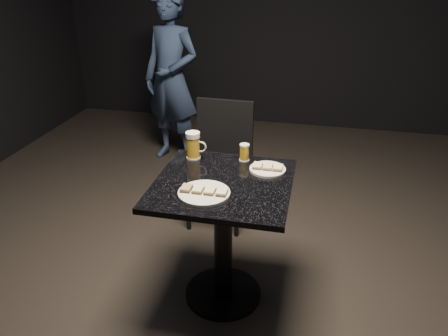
{
  "coord_description": "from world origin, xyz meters",
  "views": [
    {
      "loc": [
        0.44,
        -1.93,
        1.8
      ],
      "look_at": [
        0.0,
        0.02,
        0.82
      ],
      "focal_mm": 35.0,
      "sensor_mm": 36.0,
      "label": 1
    }
  ],
  "objects_px": {
    "table": "(223,222)",
    "plate_small": "(268,169)",
    "plate_large": "(204,193)",
    "beer_mug": "(193,145)",
    "beer_tumbler": "(244,152)",
    "patron": "(171,79)",
    "chair": "(221,155)"
  },
  "relations": [
    {
      "from": "table",
      "to": "plate_small",
      "type": "bearing_deg",
      "value": 41.19
    },
    {
      "from": "table",
      "to": "beer_mug",
      "type": "height_order",
      "value": "beer_mug"
    },
    {
      "from": "plate_large",
      "to": "beer_mug",
      "type": "xyz_separation_m",
      "value": [
        -0.17,
        0.39,
        0.07
      ]
    },
    {
      "from": "beer_mug",
      "to": "beer_tumbler",
      "type": "bearing_deg",
      "value": 7.09
    },
    {
      "from": "chair",
      "to": "beer_mug",
      "type": "bearing_deg",
      "value": -91.64
    },
    {
      "from": "chair",
      "to": "patron",
      "type": "bearing_deg",
      "value": 126.01
    },
    {
      "from": "plate_large",
      "to": "patron",
      "type": "bearing_deg",
      "value": 113.04
    },
    {
      "from": "plate_small",
      "to": "patron",
      "type": "bearing_deg",
      "value": 124.16
    },
    {
      "from": "table",
      "to": "beer_tumbler",
      "type": "bearing_deg",
      "value": 78.25
    },
    {
      "from": "plate_small",
      "to": "chair",
      "type": "relative_size",
      "value": 0.22
    },
    {
      "from": "patron",
      "to": "chair",
      "type": "xyz_separation_m",
      "value": [
        0.67,
        -0.93,
        -0.28
      ]
    },
    {
      "from": "beer_tumbler",
      "to": "chair",
      "type": "bearing_deg",
      "value": 115.05
    },
    {
      "from": "plate_small",
      "to": "table",
      "type": "height_order",
      "value": "plate_small"
    },
    {
      "from": "plate_large",
      "to": "plate_small",
      "type": "xyz_separation_m",
      "value": [
        0.27,
        0.33,
        0.0
      ]
    },
    {
      "from": "patron",
      "to": "plate_large",
      "type": "bearing_deg",
      "value": -48.25
    },
    {
      "from": "patron",
      "to": "table",
      "type": "distance_m",
      "value": 2.01
    },
    {
      "from": "patron",
      "to": "beer_mug",
      "type": "bearing_deg",
      "value": -48.19
    },
    {
      "from": "beer_mug",
      "to": "beer_tumbler",
      "type": "xyz_separation_m",
      "value": [
        0.29,
        0.04,
        -0.03
      ]
    },
    {
      "from": "plate_small",
      "to": "patron",
      "type": "xyz_separation_m",
      "value": [
        -1.09,
        1.61,
        0.02
      ]
    },
    {
      "from": "plate_small",
      "to": "beer_mug",
      "type": "bearing_deg",
      "value": 171.17
    },
    {
      "from": "plate_large",
      "to": "beer_tumbler",
      "type": "xyz_separation_m",
      "value": [
        0.12,
        0.43,
        0.04
      ]
    },
    {
      "from": "table",
      "to": "beer_mug",
      "type": "xyz_separation_m",
      "value": [
        -0.23,
        0.25,
        0.32
      ]
    },
    {
      "from": "patron",
      "to": "chair",
      "type": "distance_m",
      "value": 1.18
    },
    {
      "from": "plate_small",
      "to": "table",
      "type": "xyz_separation_m",
      "value": [
        -0.21,
        -0.18,
        -0.25
      ]
    },
    {
      "from": "beer_mug",
      "to": "plate_large",
      "type": "bearing_deg",
      "value": -67.19
    },
    {
      "from": "plate_small",
      "to": "beer_tumbler",
      "type": "relative_size",
      "value": 2.0
    },
    {
      "from": "plate_large",
      "to": "plate_small",
      "type": "distance_m",
      "value": 0.42
    },
    {
      "from": "patron",
      "to": "table",
      "type": "xyz_separation_m",
      "value": [
        0.88,
        -1.79,
        -0.27
      ]
    },
    {
      "from": "plate_large",
      "to": "chair",
      "type": "xyz_separation_m",
      "value": [
        -0.15,
        1.01,
        -0.26
      ]
    },
    {
      "from": "table",
      "to": "beer_tumbler",
      "type": "xyz_separation_m",
      "value": [
        0.06,
        0.28,
        0.29
      ]
    },
    {
      "from": "beer_tumbler",
      "to": "patron",
      "type": "bearing_deg",
      "value": 122.11
    },
    {
      "from": "plate_small",
      "to": "chair",
      "type": "height_order",
      "value": "chair"
    }
  ]
}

